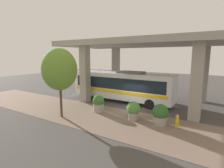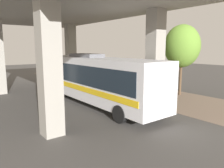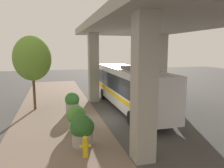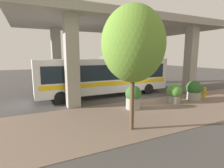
{
  "view_description": "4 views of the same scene",
  "coord_description": "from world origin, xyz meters",
  "views": [
    {
      "loc": [
        -14.91,
        -7.36,
        5.33
      ],
      "look_at": [
        -0.51,
        1.56,
        2.57
      ],
      "focal_mm": 28.0,
      "sensor_mm": 36.0,
      "label": 1
    },
    {
      "loc": [
        11.2,
        15.32,
        4.05
      ],
      "look_at": [
        0.64,
        1.51,
        1.15
      ],
      "focal_mm": 35.0,
      "sensor_mm": 36.0,
      "label": 2
    },
    {
      "loc": [
        -3.21,
        -14.29,
        4.86
      ],
      "look_at": [
        0.93,
        0.84,
        2.39
      ],
      "focal_mm": 35.0,
      "sensor_mm": 36.0,
      "label": 3
    },
    {
      "loc": [
        -11.75,
        8.64,
        3.66
      ],
      "look_at": [
        1.57,
        2.22,
        1.25
      ],
      "focal_mm": 28.0,
      "sensor_mm": 36.0,
      "label": 4
    }
  ],
  "objects": [
    {
      "name": "ground_plane",
      "position": [
        0.0,
        0.0,
        0.0
      ],
      "size": [
        80.0,
        80.0,
        0.0
      ],
      "primitive_type": "plane",
      "color": "#474442",
      "rests_on": "ground"
    },
    {
      "name": "sidewalk_strip",
      "position": [
        -3.0,
        0.0,
        0.01
      ],
      "size": [
        6.0,
        40.0,
        0.02
      ],
      "color": "#7A6656",
      "rests_on": "ground"
    },
    {
      "name": "overpass",
      "position": [
        4.0,
        0.0,
        6.16
      ],
      "size": [
        9.4,
        19.7,
        7.02
      ],
      "color": "#9E998E",
      "rests_on": "ground"
    },
    {
      "name": "bus",
      "position": [
        2.75,
        2.3,
        1.96
      ],
      "size": [
        2.7,
        12.1,
        3.61
      ],
      "color": "silver",
      "rests_on": "ground"
    },
    {
      "name": "fire_hydrant",
      "position": [
        -1.92,
        -4.98,
        0.52
      ],
      "size": [
        0.54,
        0.26,
        1.03
      ],
      "color": "gold",
      "rests_on": "ground"
    },
    {
      "name": "planter_front",
      "position": [
        -1.94,
        -1.45,
        0.79
      ],
      "size": [
        1.17,
        1.17,
        1.54
      ],
      "color": "#9E998E",
      "rests_on": "ground"
    },
    {
      "name": "planter_middle",
      "position": [
        -1.88,
        -3.69,
        0.82
      ],
      "size": [
        1.24,
        1.24,
        1.62
      ],
      "color": "#9E998E",
      "rests_on": "ground"
    },
    {
      "name": "planter_back",
      "position": [
        -1.85,
        2.24,
        0.83
      ],
      "size": [
        1.1,
        1.1,
        1.64
      ],
      "color": "#9E998E",
      "rests_on": "ground"
    },
    {
      "name": "street_tree_near",
      "position": [
        -4.72,
        4.17,
        4.17
      ],
      "size": [
        2.97,
        2.97,
        5.97
      ],
      "color": "brown",
      "rests_on": "ground"
    }
  ]
}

